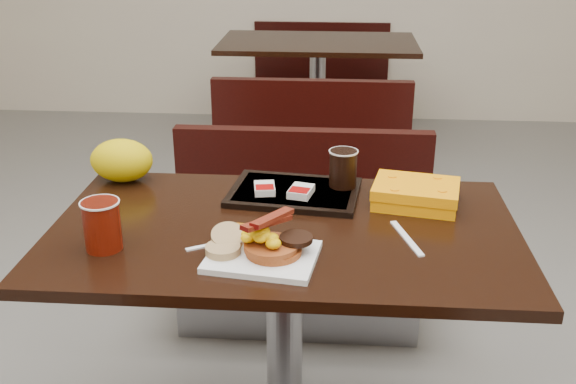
# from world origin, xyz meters

# --- Properties ---
(table_near) EXTENTS (1.20, 0.70, 0.75)m
(table_near) POSITION_xyz_m (0.00, 0.00, 0.38)
(table_near) COLOR black
(table_near) RESTS_ON floor
(bench_near_n) EXTENTS (1.00, 0.46, 0.72)m
(bench_near_n) POSITION_xyz_m (0.00, 0.70, 0.36)
(bench_near_n) COLOR black
(bench_near_n) RESTS_ON floor
(table_far) EXTENTS (1.20, 0.70, 0.75)m
(table_far) POSITION_xyz_m (0.00, 2.60, 0.38)
(table_far) COLOR black
(table_far) RESTS_ON floor
(bench_far_s) EXTENTS (1.00, 0.46, 0.72)m
(bench_far_s) POSITION_xyz_m (0.00, 1.90, 0.36)
(bench_far_s) COLOR black
(bench_far_s) RESTS_ON floor
(bench_far_n) EXTENTS (1.00, 0.46, 0.72)m
(bench_far_n) POSITION_xyz_m (0.00, 3.30, 0.36)
(bench_far_n) COLOR black
(bench_far_n) RESTS_ON floor
(platter) EXTENTS (0.27, 0.23, 0.01)m
(platter) POSITION_xyz_m (-0.04, -0.18, 0.76)
(platter) COLOR white
(platter) RESTS_ON table_near
(pancake_stack) EXTENTS (0.17, 0.17, 0.03)m
(pancake_stack) POSITION_xyz_m (-0.01, -0.17, 0.78)
(pancake_stack) COLOR #A3491B
(pancake_stack) RESTS_ON platter
(sausage_patty) EXTENTS (0.10, 0.10, 0.01)m
(sausage_patty) POSITION_xyz_m (0.04, -0.16, 0.80)
(sausage_patty) COLOR black
(sausage_patty) RESTS_ON pancake_stack
(scrambled_eggs) EXTENTS (0.11, 0.10, 0.04)m
(scrambled_eggs) POSITION_xyz_m (-0.04, -0.17, 0.81)
(scrambled_eggs) COLOR #FFB705
(scrambled_eggs) RESTS_ON pancake_stack
(bacon_strips) EXTENTS (0.14, 0.16, 0.01)m
(bacon_strips) POSITION_xyz_m (-0.03, -0.16, 0.84)
(bacon_strips) COLOR #460505
(bacon_strips) RESTS_ON scrambled_eggs
(muffin_bottom) EXTENTS (0.10, 0.10, 0.02)m
(muffin_bottom) POSITION_xyz_m (-0.13, -0.18, 0.77)
(muffin_bottom) COLOR tan
(muffin_bottom) RESTS_ON platter
(muffin_top) EXTENTS (0.10, 0.10, 0.05)m
(muffin_top) POSITION_xyz_m (-0.12, -0.13, 0.79)
(muffin_top) COLOR tan
(muffin_top) RESTS_ON platter
(coffee_cup_near) EXTENTS (0.09, 0.09, 0.12)m
(coffee_cup_near) POSITION_xyz_m (-0.42, -0.15, 0.81)
(coffee_cup_near) COLOR maroon
(coffee_cup_near) RESTS_ON table_near
(fork) EXTENTS (0.13, 0.09, 0.00)m
(fork) POSITION_xyz_m (-0.18, -0.12, 0.75)
(fork) COLOR white
(fork) RESTS_ON table_near
(knife) EXTENTS (0.07, 0.19, 0.00)m
(knife) POSITION_xyz_m (0.31, -0.04, 0.75)
(knife) COLOR white
(knife) RESTS_ON table_near
(condiment_syrup) EXTENTS (0.05, 0.04, 0.01)m
(condiment_syrup) POSITION_xyz_m (-0.10, -0.03, 0.76)
(condiment_syrup) COLOR #A15006
(condiment_syrup) RESTS_ON table_near
(tray) EXTENTS (0.39, 0.30, 0.02)m
(tray) POSITION_xyz_m (0.01, 0.21, 0.76)
(tray) COLOR black
(tray) RESTS_ON table_near
(hashbrown_sleeve_left) EXTENTS (0.07, 0.08, 0.02)m
(hashbrown_sleeve_left) POSITION_xyz_m (-0.07, 0.19, 0.78)
(hashbrown_sleeve_left) COLOR silver
(hashbrown_sleeve_left) RESTS_ON tray
(hashbrown_sleeve_right) EXTENTS (0.08, 0.09, 0.02)m
(hashbrown_sleeve_right) POSITION_xyz_m (0.03, 0.17, 0.78)
(hashbrown_sleeve_right) COLOR silver
(hashbrown_sleeve_right) RESTS_ON tray
(coffee_cup_far) EXTENTS (0.09, 0.09, 0.11)m
(coffee_cup_far) POSITION_xyz_m (0.15, 0.25, 0.82)
(coffee_cup_far) COLOR black
(coffee_cup_far) RESTS_ON tray
(clamshell) EXTENTS (0.26, 0.21, 0.06)m
(clamshell) POSITION_xyz_m (0.35, 0.17, 0.78)
(clamshell) COLOR #FF9204
(clamshell) RESTS_ON table_near
(paper_bag) EXTENTS (0.21, 0.17, 0.13)m
(paper_bag) POSITION_xyz_m (-0.51, 0.28, 0.81)
(paper_bag) COLOR #DDD107
(paper_bag) RESTS_ON table_near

